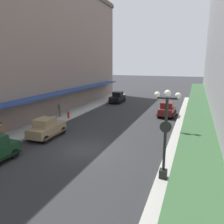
% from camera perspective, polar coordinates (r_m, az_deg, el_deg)
% --- Properties ---
extents(ground_plane, '(200.00, 200.00, 0.00)m').
position_cam_1_polar(ground_plane, '(17.76, -7.00, -9.69)').
color(ground_plane, '#2D2D30').
extents(sidewalk_left, '(3.00, 60.00, 0.15)m').
position_cam_1_polar(sidewalk_left, '(22.08, -24.61, -6.06)').
color(sidewalk_left, '#B7B5AD').
rests_on(sidewalk_left, ground).
extents(sidewalk_right, '(3.00, 60.00, 0.15)m').
position_cam_1_polar(sidewalk_right, '(15.94, 18.29, -12.70)').
color(sidewalk_right, '#B7B5AD').
rests_on(sidewalk_right, ground).
extents(parked_car_0, '(2.15, 4.26, 1.84)m').
position_cam_1_polar(parked_car_0, '(37.78, 1.43, 3.88)').
color(parked_car_0, black).
rests_on(parked_car_0, ground).
extents(parked_car_2, '(2.22, 4.29, 1.84)m').
position_cam_1_polar(parked_car_2, '(21.00, -16.55, -3.85)').
color(parked_car_2, '#997F5B').
rests_on(parked_car_2, ground).
extents(parked_car_3, '(2.23, 4.29, 1.84)m').
position_cam_1_polar(parked_car_3, '(28.93, 14.05, 0.77)').
color(parked_car_3, '#591919').
rests_on(parked_car_3, ground).
extents(lamp_post_with_clock, '(1.42, 0.44, 5.16)m').
position_cam_1_polar(lamp_post_with_clock, '(12.68, 13.66, -4.88)').
color(lamp_post_with_clock, black).
rests_on(lamp_post_with_clock, sidewalk_right).
extents(fire_hydrant, '(0.24, 0.24, 0.82)m').
position_cam_1_polar(fire_hydrant, '(27.13, -11.23, -0.70)').
color(fire_hydrant, '#B21E19').
rests_on(fire_hydrant, sidewalk_left).
extents(pedestrian_0, '(0.36, 0.24, 1.64)m').
position_cam_1_polar(pedestrian_0, '(28.13, -13.42, 0.56)').
color(pedestrian_0, '#4C4238').
rests_on(pedestrian_0, sidewalk_left).
extents(pedestrian_1, '(0.36, 0.28, 1.67)m').
position_cam_1_polar(pedestrian_1, '(20.81, -26.74, -4.67)').
color(pedestrian_1, '#4C4238').
rests_on(pedestrian_1, sidewalk_left).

